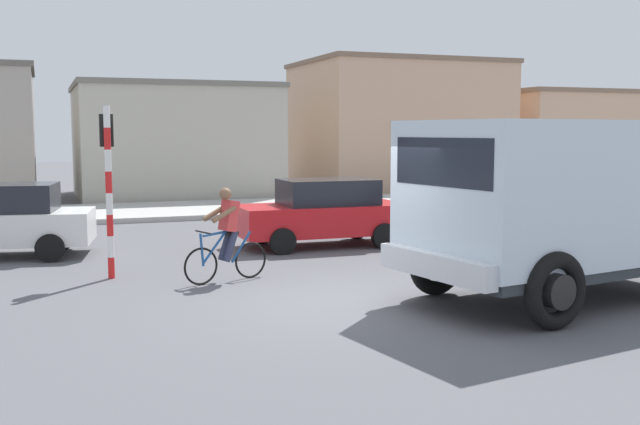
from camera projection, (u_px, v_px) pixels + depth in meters
name	position (u px, v px, depth m)	size (l,w,h in m)	color
ground_plane	(341.00, 306.00, 11.74)	(120.00, 120.00, 0.00)	#56565B
sidewalk_far	(180.00, 210.00, 25.18)	(80.00, 5.00, 0.16)	#ADADA8
truck_foreground	(565.00, 198.00, 12.02)	(5.75, 3.49, 2.90)	silver
cyclist	(227.00, 235.00, 13.55)	(1.66, 0.67, 1.72)	black
traffic_light_pole	(108.00, 168.00, 13.77)	(0.24, 0.43, 3.20)	red
car_red_near	(323.00, 212.00, 17.74)	(4.02, 1.91, 1.60)	red
building_mid_block	(172.00, 141.00, 31.41)	(7.90, 7.86, 4.64)	#B2AD9E
building_corner_right	(397.00, 125.00, 35.87)	(9.12, 7.22, 6.02)	tan
building_set_back	(590.00, 138.00, 39.70)	(11.74, 6.79, 4.78)	tan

